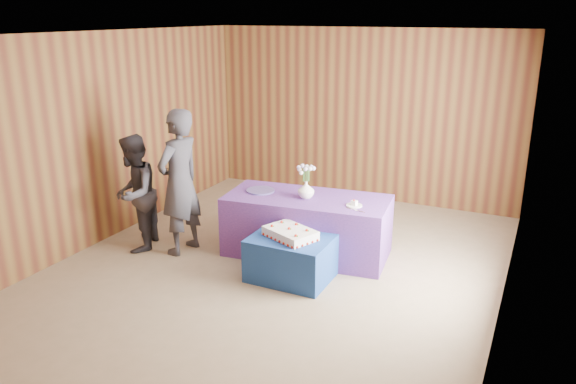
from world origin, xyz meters
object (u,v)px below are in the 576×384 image
Objects in this scene: sheet_cake at (290,233)px; vase at (306,190)px; cake_table at (291,258)px; guest_right at (135,193)px; serving_table at (307,225)px; guest_left at (180,182)px.

vase reaches higher than sheet_cake.
cake_table is 0.60× the size of guest_right.
serving_table is 1.09× the size of guest_left.
sheet_cake reaches higher than cake_table.
serving_table is at bearing 122.20° from sheet_cake.
guest_right reaches higher than sheet_cake.
cake_table is at bearing 92.51° from guest_left.
guest_left reaches higher than vase.
cake_table is 0.30m from sheet_cake.
sheet_cake is at bearing -87.81° from serving_table.
guest_right is at bearing -177.65° from cake_table.
guest_left reaches higher than guest_right.
serving_table is 9.54× the size of vase.
sheet_cake is 2.14m from guest_right.
cake_table is 0.73m from serving_table.
cake_table is at bearing -80.19° from vase.
guest_right is (-2.13, -0.06, 0.19)m from sheet_cake.
cake_table is 0.49× the size of guest_left.
serving_table is 0.75m from sheet_cake.
guest_right reaches higher than serving_table.
sheet_cake is at bearing -155.93° from cake_table.
serving_table reaches higher than cake_table.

